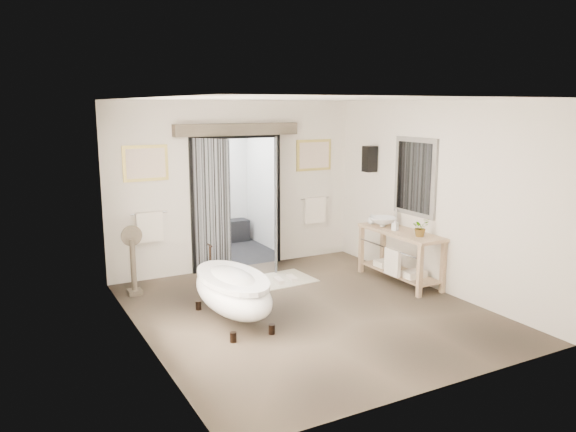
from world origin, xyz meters
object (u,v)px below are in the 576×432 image
object	(u,v)px
vanity	(399,252)
basin	(383,222)
clawfoot_tub	(232,291)
rug	(276,280)

from	to	relation	value
vanity	basin	xyz separation A→B (m)	(-0.03, 0.41, 0.42)
clawfoot_tub	vanity	xyz separation A→B (m)	(3.02, 0.28, 0.08)
clawfoot_tub	vanity	bearing A→B (deg)	5.38
clawfoot_tub	basin	size ratio (longest dim) A/B	3.94
clawfoot_tub	basin	world-z (taller)	basin
rug	basin	bearing A→B (deg)	-18.90
clawfoot_tub	rug	size ratio (longest dim) A/B	1.48
basin	rug	bearing A→B (deg)	159.06
clawfoot_tub	rug	bearing A→B (deg)	44.62
vanity	basin	world-z (taller)	basin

